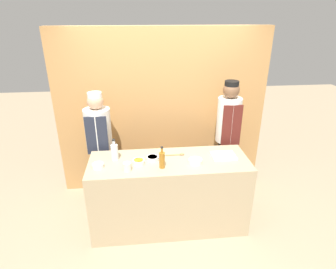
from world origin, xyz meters
TOP-DOWN VIEW (x-y plane):
  - ground_plane at (0.00, 0.00)m, footprint 14.00×14.00m
  - cabinet_wall at (0.00, 1.01)m, footprint 3.04×0.18m
  - counter at (0.00, 0.00)m, footprint 1.91×0.68m
  - sauce_bowl_orange at (-0.82, -0.08)m, footprint 0.13×0.13m
  - sauce_bowl_purple at (0.30, -0.09)m, footprint 0.16×0.16m
  - sauce_bowl_yellow at (-0.36, -0.05)m, footprint 0.14×0.14m
  - sauce_bowl_red at (-0.20, 0.04)m, footprint 0.15×0.15m
  - cutting_board at (0.67, 0.03)m, footprint 0.29×0.23m
  - bottle_amber at (-0.10, -0.15)m, footprint 0.06×0.06m
  - bottle_clear at (-0.64, 0.10)m, footprint 0.08×0.08m
  - cup_cream at (-0.49, -0.18)m, footprint 0.09×0.09m
  - wooden_spoon at (0.11, 0.12)m, footprint 0.23×0.04m
  - chef_left at (-0.89, 0.59)m, footprint 0.35×0.35m
  - chef_right at (0.89, 0.59)m, footprint 0.32×0.32m

SIDE VIEW (x-z plane):
  - ground_plane at x=0.00m, z-range 0.00..0.00m
  - counter at x=0.00m, z-range 0.00..0.94m
  - chef_left at x=-0.89m, z-range 0.07..1.71m
  - cutting_board at x=0.67m, z-range 0.94..0.96m
  - wooden_spoon at x=0.11m, z-range 0.94..0.96m
  - chef_right at x=0.89m, z-range 0.09..1.83m
  - sauce_bowl_red at x=-0.20m, z-range 0.94..0.99m
  - sauce_bowl_purple at x=0.30m, z-range 0.94..1.00m
  - sauce_bowl_orange at x=-0.82m, z-range 0.94..1.00m
  - sauce_bowl_yellow at x=-0.36m, z-range 0.94..1.00m
  - cup_cream at x=-0.49m, z-range 0.94..1.04m
  - bottle_amber at x=-0.10m, z-range 0.91..1.17m
  - bottle_clear at x=-0.64m, z-range 0.91..1.18m
  - cabinet_wall at x=0.00m, z-range 0.00..2.40m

